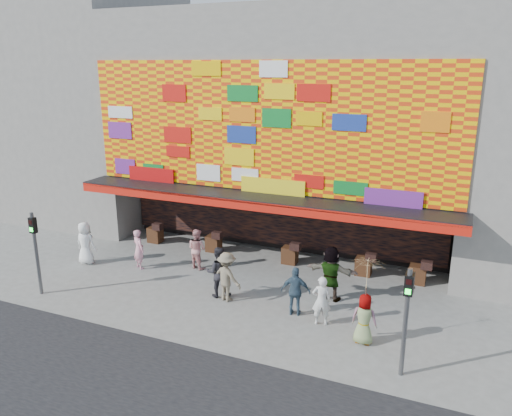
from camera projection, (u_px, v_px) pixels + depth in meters
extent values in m
plane|color=slate|center=(216.00, 307.00, 16.73)|extent=(90.00, 90.00, 0.00)
cube|color=gray|center=(296.00, 96.00, 22.01)|extent=(15.00, 8.00, 7.00)
cube|color=black|center=(301.00, 200.00, 24.28)|extent=(15.00, 6.00, 3.00)
cube|color=gray|center=(126.00, 204.00, 23.47)|extent=(0.40, 2.00, 3.00)
cube|color=gray|center=(459.00, 247.00, 18.01)|extent=(0.40, 2.00, 3.00)
cube|color=black|center=(256.00, 197.00, 18.91)|extent=(15.20, 1.60, 0.12)
cube|color=red|center=(248.00, 206.00, 18.26)|extent=(15.20, 0.04, 0.35)
cube|color=#FFBF00|center=(262.00, 128.00, 18.70)|extent=(14.80, 0.08, 4.90)
cube|color=black|center=(278.00, 216.00, 21.48)|extent=(14.00, 0.25, 2.50)
cube|color=gray|center=(68.00, 100.00, 27.01)|extent=(11.00, 8.00, 12.00)
cylinder|color=#59595B|center=(37.00, 254.00, 17.30)|extent=(0.12, 0.12, 3.00)
cube|color=black|center=(33.00, 225.00, 17.01)|extent=(0.22, 0.18, 0.55)
cube|color=black|center=(30.00, 222.00, 16.89)|extent=(0.14, 0.02, 0.14)
cube|color=#19E533|center=(31.00, 230.00, 16.96)|extent=(0.14, 0.02, 0.14)
cylinder|color=#59595B|center=(405.00, 323.00, 12.67)|extent=(0.12, 0.12, 3.00)
cube|color=black|center=(409.00, 285.00, 12.38)|extent=(0.22, 0.18, 0.55)
cube|color=black|center=(409.00, 282.00, 12.26)|extent=(0.14, 0.02, 0.14)
cube|color=#19E533|center=(408.00, 292.00, 12.33)|extent=(0.14, 0.02, 0.14)
imported|color=white|center=(85.00, 243.00, 20.17)|extent=(0.88, 0.60, 1.76)
imported|color=pink|center=(139.00, 249.00, 19.71)|extent=(0.70, 0.60, 1.61)
imported|color=#232227|center=(218.00, 272.00, 17.28)|extent=(1.09, 0.99, 1.82)
imported|color=#776C57|center=(227.00, 277.00, 16.98)|extent=(1.26, 0.92, 1.74)
imported|color=#395063|center=(296.00, 291.00, 16.00)|extent=(1.01, 0.54, 1.64)
imported|color=gray|center=(331.00, 273.00, 17.02)|extent=(1.81, 0.63, 1.93)
imported|color=gray|center=(364.00, 319.00, 14.36)|extent=(0.77, 0.51, 1.53)
imported|color=silver|center=(321.00, 301.00, 15.41)|extent=(0.68, 0.55, 1.60)
imported|color=pink|center=(197.00, 249.00, 19.75)|extent=(0.91, 0.79, 1.62)
imported|color=beige|center=(367.00, 274.00, 13.98)|extent=(1.18, 1.20, 0.93)
cylinder|color=#4C3326|center=(365.00, 304.00, 14.23)|extent=(0.02, 0.02, 1.00)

